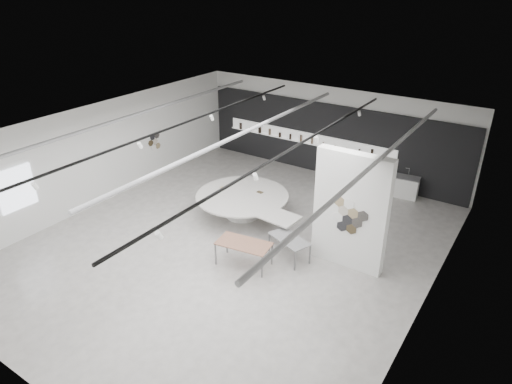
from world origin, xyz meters
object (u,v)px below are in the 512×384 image
Objects in this scene: display_island at (244,203)px; sample_table_wood at (244,245)px; sample_table_stone at (289,240)px; kitchen_counter at (399,186)px; partition_column at (351,211)px.

display_island is 2.55× the size of sample_table_wood.
sample_table_wood is (1.75, -2.48, 0.15)m from display_island.
sample_table_stone is 6.37m from kitchen_counter.
partition_column is 2.42× the size of sample_table_stone.
kitchen_counter is (4.12, 4.81, -0.13)m from display_island.
sample_table_stone is at bearing 48.95° from sample_table_wood.
display_island is 3.03m from sample_table_wood.
kitchen_counter is (-0.17, 5.52, -1.38)m from partition_column.
display_island is at bearing 170.69° from partition_column.
partition_column is at bearing -94.49° from kitchen_counter.
sample_table_stone is 0.97× the size of kitchen_counter.
partition_column is at bearing 34.87° from sample_table_wood.
sample_table_wood reaches higher than sample_table_stone.
display_island reaches higher than sample_table_wood.
kitchen_counter reaches higher than display_island.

